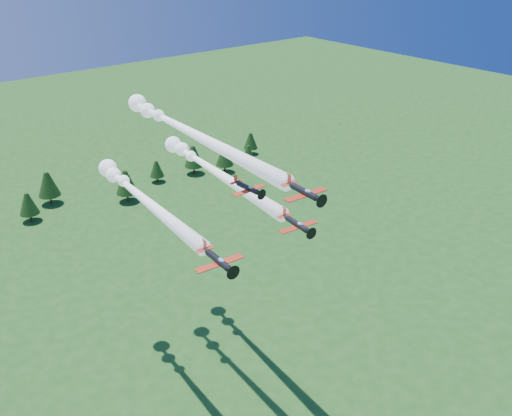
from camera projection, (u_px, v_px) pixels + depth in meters
plane_lead at (187, 130)px, 102.57m from camera, size 8.77×59.48×3.70m
plane_left at (140, 196)px, 104.37m from camera, size 9.24×49.64×3.70m
plane_right at (211, 169)px, 114.97m from camera, size 10.35×51.58×3.70m
plane_slot at (248, 188)px, 91.84m from camera, size 6.35×6.92×2.24m
treeline at (40, 198)px, 180.09m from camera, size 180.95×21.81×11.49m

